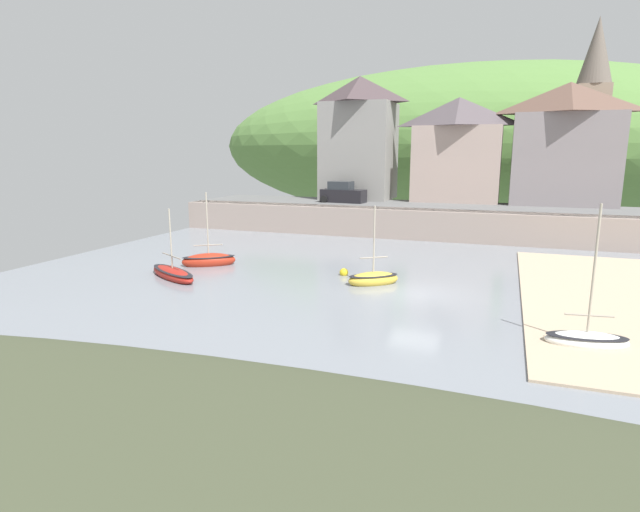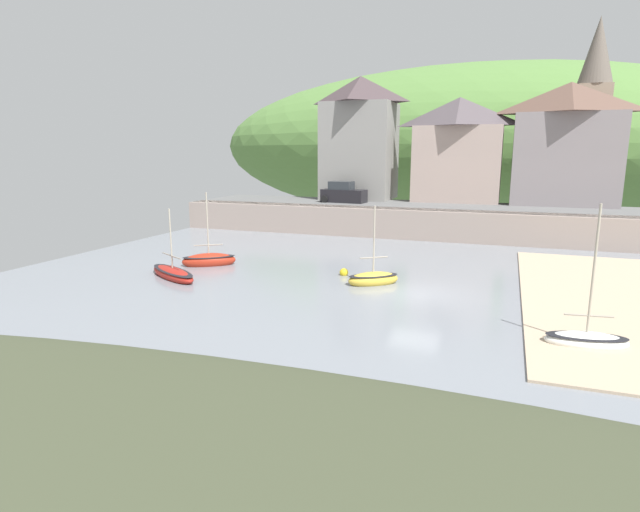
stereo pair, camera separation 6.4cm
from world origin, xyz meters
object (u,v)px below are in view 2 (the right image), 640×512
waterfront_building_right (566,144)px  church_with_spire (592,109)px  rowboat_small_beached (173,273)px  sailboat_tall_mast (209,260)px  mooring_buoy (344,273)px  waterfront_building_left (360,138)px  sailboat_blue_trim (586,340)px  sailboat_nearest_shore (373,279)px  parked_car_near_slipway (343,194)px  waterfront_building_centre (458,149)px

waterfront_building_right → church_with_spire: bearing=60.9°
rowboat_small_beached → sailboat_tall_mast: (0.16, 3.55, 0.08)m
rowboat_small_beached → mooring_buoy: 9.79m
waterfront_building_left → sailboat_blue_trim: 35.74m
sailboat_blue_trim → sailboat_nearest_shore: sailboat_blue_trim is taller
waterfront_building_left → parked_car_near_slipway: size_ratio=2.79×
sailboat_tall_mast → parked_car_near_slipway: size_ratio=1.13×
parked_car_near_slipway → mooring_buoy: (5.77, -18.13, -3.05)m
sailboat_tall_mast → sailboat_blue_trim: (20.50, -7.25, -0.06)m
waterfront_building_right → sailboat_blue_trim: bearing=-92.7°
sailboat_tall_mast → sailboat_blue_trim: sailboat_blue_trim is taller
waterfront_building_left → sailboat_nearest_shore: waterfront_building_left is taller
waterfront_building_left → church_with_spire: size_ratio=0.72×
rowboat_small_beached → sailboat_nearest_shore: bearing=42.7°
waterfront_building_right → mooring_buoy: (-13.15, -22.63, -7.58)m
sailboat_tall_mast → sailboat_nearest_shore: sailboat_tall_mast is taller
sailboat_blue_trim → parked_car_near_slipway: size_ratio=1.28×
sailboat_blue_trim → parked_car_near_slipway: sailboat_blue_trim is taller
waterfront_building_right → sailboat_blue_trim: 31.18m
waterfront_building_left → rowboat_small_beached: bearing=-97.4°
waterfront_building_right → sailboat_nearest_shore: (-11.04, -24.05, -7.44)m
sailboat_nearest_shore → mooring_buoy: sailboat_nearest_shore is taller
parked_car_near_slipway → rowboat_small_beached: bearing=-92.4°
church_with_spire → sailboat_nearest_shore: bearing=-115.3°
mooring_buoy → waterfront_building_centre: bearing=80.0°
parked_car_near_slipway → sailboat_blue_trim: bearing=-49.9°
sailboat_tall_mast → sailboat_blue_trim: bearing=-53.7°
waterfront_building_right → mooring_buoy: size_ratio=20.71×
parked_car_near_slipway → mooring_buoy: 19.27m
waterfront_building_centre → sailboat_tall_mast: waterfront_building_centre is taller
rowboat_small_beached → mooring_buoy: bearing=53.6°
rowboat_small_beached → sailboat_tall_mast: size_ratio=0.95×
waterfront_building_left → sailboat_blue_trim: waterfront_building_left is taller
sailboat_blue_trim → sailboat_nearest_shore: size_ratio=1.22×
sailboat_blue_trim → mooring_buoy: bearing=139.0°
waterfront_building_left → sailboat_tall_mast: (-3.28, -22.99, -8.10)m
sailboat_tall_mast → sailboat_nearest_shore: (10.91, -1.06, -0.03)m
waterfront_building_right → rowboat_small_beached: (-22.12, -26.54, -7.49)m
waterfront_building_centre → church_with_spire: size_ratio=0.58×
waterfront_building_centre → rowboat_small_beached: (-12.94, -26.54, -7.03)m
waterfront_building_centre → church_with_spire: bearing=19.3°
church_with_spire → parked_car_near_slipway: size_ratio=3.88×
sailboat_tall_mast → mooring_buoy: sailboat_tall_mast is taller
waterfront_building_left → sailboat_nearest_shore: (7.63, -24.05, -8.13)m
waterfront_building_left → parked_car_near_slipway: bearing=-93.1°
waterfront_building_left → waterfront_building_right: bearing=0.0°
waterfront_building_right → mooring_buoy: bearing=-120.2°
church_with_spire → waterfront_building_left: bearing=-169.2°
church_with_spire → mooring_buoy: (-15.38, -26.63, -10.77)m
waterfront_building_left → sailboat_tall_mast: size_ratio=2.46×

